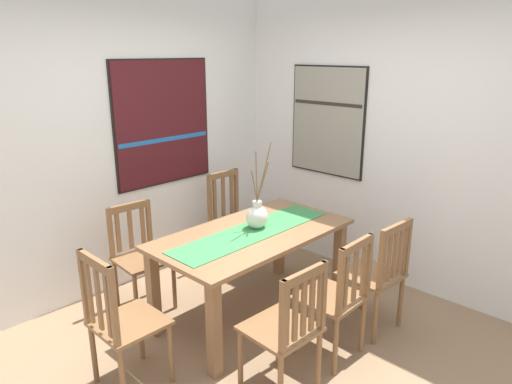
{
  "coord_description": "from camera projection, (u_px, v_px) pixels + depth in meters",
  "views": [
    {
      "loc": [
        -2.08,
        -1.91,
        2.15
      ],
      "look_at": [
        0.47,
        0.53,
        1.08
      ],
      "focal_mm": 32.73,
      "sensor_mm": 36.0,
      "label": 1
    }
  ],
  "objects": [
    {
      "name": "ground_plane",
      "position": [
        264.0,
        367.0,
        3.33
      ],
      "size": [
        6.4,
        6.4,
        0.03
      ],
      "primitive_type": "cube",
      "color": "#8E7051"
    },
    {
      "name": "wall_back",
      "position": [
        112.0,
        144.0,
        4.16
      ],
      "size": [
        6.4,
        0.12,
        2.7
      ],
      "primitive_type": "cube",
      "color": "silver",
      "rests_on": "ground_plane"
    },
    {
      "name": "wall_side",
      "position": [
        404.0,
        143.0,
        4.22
      ],
      "size": [
        0.12,
        6.4,
        2.7
      ],
      "primitive_type": "cube",
      "color": "silver",
      "rests_on": "ground_plane"
    },
    {
      "name": "dining_table",
      "position": [
        253.0,
        245.0,
        3.79
      ],
      "size": [
        1.64,
        0.86,
        0.75
      ],
      "color": "#8E6642",
      "rests_on": "ground_plane"
    },
    {
      "name": "table_runner",
      "position": [
        253.0,
        231.0,
        3.75
      ],
      "size": [
        1.51,
        0.36,
        0.01
      ],
      "primitive_type": "cube",
      "color": "#388447",
      "rests_on": "dining_table"
    },
    {
      "name": "centerpiece_vase",
      "position": [
        257.0,
        216.0,
        3.8
      ],
      "size": [
        0.27,
        0.17,
        0.7
      ],
      "color": "silver",
      "rests_on": "dining_table"
    },
    {
      "name": "chair_0",
      "position": [
        121.0,
        321.0,
        2.98
      ],
      "size": [
        0.42,
        0.42,
        0.98
      ],
      "color": "brown",
      "rests_on": "ground_plane"
    },
    {
      "name": "chair_1",
      "position": [
        378.0,
        273.0,
        3.63
      ],
      "size": [
        0.44,
        0.44,
        0.93
      ],
      "color": "brown",
      "rests_on": "ground_plane"
    },
    {
      "name": "chair_2",
      "position": [
        287.0,
        327.0,
        2.91
      ],
      "size": [
        0.44,
        0.44,
        0.93
      ],
      "color": "brown",
      "rests_on": "ground_plane"
    },
    {
      "name": "chair_3",
      "position": [
        337.0,
        296.0,
        3.3
      ],
      "size": [
        0.43,
        0.43,
        0.94
      ],
      "color": "brown",
      "rests_on": "ground_plane"
    },
    {
      "name": "chair_4",
      "position": [
        140.0,
        255.0,
        3.98
      ],
      "size": [
        0.45,
        0.45,
        0.91
      ],
      "color": "brown",
      "rests_on": "ground_plane"
    },
    {
      "name": "chair_5",
      "position": [
        232.0,
        219.0,
        4.77
      ],
      "size": [
        0.43,
        0.43,
        0.97
      ],
      "color": "brown",
      "rests_on": "ground_plane"
    },
    {
      "name": "painting_on_back_wall",
      "position": [
        163.0,
        123.0,
        4.44
      ],
      "size": [
        1.07,
        0.05,
        1.18
      ],
      "color": "black"
    },
    {
      "name": "painting_on_side_wall",
      "position": [
        328.0,
        121.0,
        4.67
      ],
      "size": [
        0.05,
        0.86,
        1.08
      ],
      "color": "black"
    }
  ]
}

